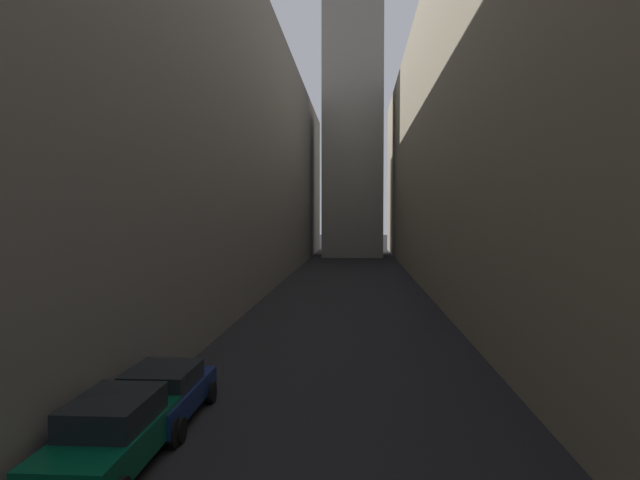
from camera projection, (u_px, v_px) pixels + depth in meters
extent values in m
plane|color=black|center=(347.00, 295.00, 40.39)|extent=(264.00, 264.00, 0.00)
cube|color=slate|center=(201.00, 149.00, 42.66)|extent=(10.38, 108.00, 20.54)
cube|color=gray|center=(503.00, 133.00, 41.24)|extent=(10.73, 108.00, 22.45)
cube|color=gray|center=(353.00, 88.00, 79.15)|extent=(7.98, 7.98, 45.27)
cube|color=#05472D|center=(110.00, 443.00, 12.15)|extent=(1.66, 4.48, 0.69)
cube|color=black|center=(114.00, 410.00, 12.31)|extent=(1.53, 2.42, 0.58)
cylinder|color=black|center=(103.00, 432.00, 13.74)|extent=(0.22, 0.68, 0.68)
cylinder|color=black|center=(173.00, 434.00, 13.63)|extent=(0.22, 0.68, 0.68)
cube|color=navy|center=(163.00, 398.00, 15.46)|extent=(1.78, 4.42, 0.59)
cube|color=black|center=(163.00, 377.00, 15.41)|extent=(1.64, 2.18, 0.51)
cylinder|color=black|center=(150.00, 391.00, 17.02)|extent=(0.22, 0.62, 0.62)
cylinder|color=black|center=(211.00, 392.00, 16.91)|extent=(0.22, 0.62, 0.62)
cylinder|color=black|center=(106.00, 429.00, 14.03)|extent=(0.22, 0.62, 0.62)
cylinder|color=black|center=(179.00, 430.00, 13.91)|extent=(0.22, 0.62, 0.62)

